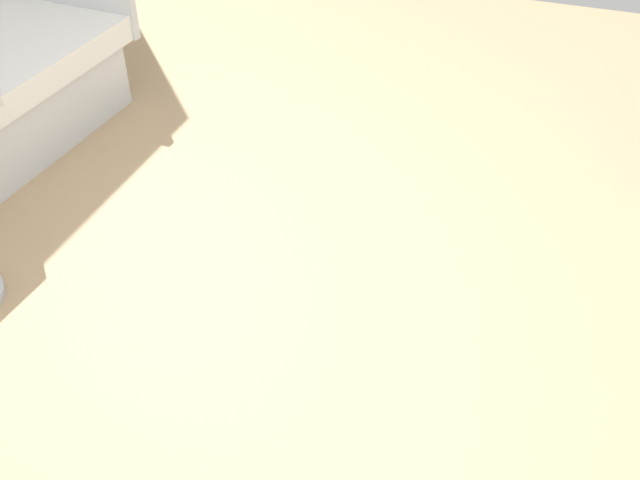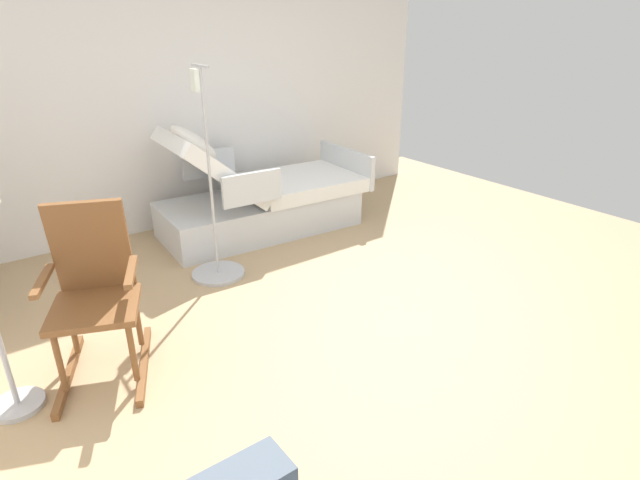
# 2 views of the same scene
# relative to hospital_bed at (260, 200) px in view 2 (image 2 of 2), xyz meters

# --- Properties ---
(ground_plane) EXTENTS (6.85, 6.85, 0.00)m
(ground_plane) POSITION_rel_hospital_bed_xyz_m (-2.08, 0.10, -0.32)
(ground_plane) COLOR tan
(side_wall) EXTENTS (0.10, 5.36, 2.70)m
(side_wall) POSITION_rel_hospital_bed_xyz_m (0.71, 0.10, 1.03)
(side_wall) COLOR white
(side_wall) RESTS_ON ground
(hospital_bed) EXTENTS (1.09, 2.11, 1.19)m
(hospital_bed) POSITION_rel_hospital_bed_xyz_m (0.00, 0.00, 0.00)
(hospital_bed) COLOR silver
(hospital_bed) RESTS_ON ground
(rocking_chair) EXTENTS (0.88, 0.72, 1.05)m
(rocking_chair) POSITION_rel_hospital_bed_xyz_m (-1.39, 1.90, 0.19)
(rocking_chair) COLOR brown
(rocking_chair) RESTS_ON ground
(iv_pole) EXTENTS (0.44, 0.44, 1.69)m
(iv_pole) POSITION_rel_hospital_bed_xyz_m (-0.67, 0.81, -0.07)
(iv_pole) COLOR #B2B5BA
(iv_pole) RESTS_ON ground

